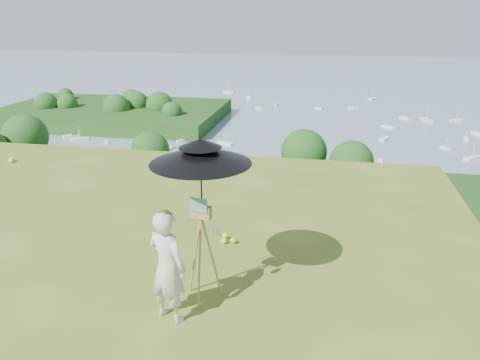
# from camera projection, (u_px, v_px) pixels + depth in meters

# --- Properties ---
(ground) EXTENTS (14.00, 14.00, 0.00)m
(ground) POSITION_uv_depth(u_px,v_px,m) (50.00, 279.00, 7.11)
(ground) COLOR #49641C
(ground) RESTS_ON ground
(forest_slope) EXTENTS (140.00, 56.00, 22.00)m
(forest_slope) POSITION_uv_depth(u_px,v_px,m) (275.00, 343.00, 49.25)
(forest_slope) COLOR #173B10
(forest_slope) RESTS_ON bay_water
(shoreline_tier) EXTENTS (170.00, 28.00, 8.00)m
(shoreline_tier) POSITION_uv_depth(u_px,v_px,m) (299.00, 236.00, 88.60)
(shoreline_tier) COLOR gray
(shoreline_tier) RESTS_ON bay_water
(bay_water) EXTENTS (700.00, 700.00, 0.00)m
(bay_water) POSITION_uv_depth(u_px,v_px,m) (322.00, 91.00, 240.53)
(bay_water) COLOR #7296A3
(bay_water) RESTS_ON ground
(peninsula) EXTENTS (90.00, 60.00, 12.00)m
(peninsula) POSITION_uv_depth(u_px,v_px,m) (112.00, 107.00, 173.46)
(peninsula) COLOR #173B10
(peninsula) RESTS_ON bay_water
(slope_trees) EXTENTS (110.00, 50.00, 6.00)m
(slope_trees) POSITION_uv_depth(u_px,v_px,m) (278.00, 222.00, 44.53)
(slope_trees) COLOR #184F17
(slope_trees) RESTS_ON forest_slope
(harbor_town) EXTENTS (110.00, 22.00, 5.00)m
(harbor_town) POSITION_uv_depth(u_px,v_px,m) (300.00, 204.00, 86.41)
(harbor_town) COLOR silver
(harbor_town) RESTS_ON shoreline_tier
(moored_boats) EXTENTS (140.00, 140.00, 0.70)m
(moored_boats) POSITION_uv_depth(u_px,v_px,m) (281.00, 123.00, 169.55)
(moored_boats) COLOR white
(moored_boats) RESTS_ON bay_water
(wildflowers) EXTENTS (10.00, 10.50, 0.12)m
(wildflowers) POSITION_uv_depth(u_px,v_px,m) (59.00, 268.00, 7.32)
(wildflowers) COLOR yellow
(wildflowers) RESTS_ON ground
(painter) EXTENTS (0.66, 0.56, 1.54)m
(painter) POSITION_uv_depth(u_px,v_px,m) (167.00, 266.00, 5.96)
(painter) COLOR beige
(painter) RESTS_ON ground
(field_easel) EXTENTS (0.71, 0.71, 1.55)m
(field_easel) POSITION_uv_depth(u_px,v_px,m) (202.00, 249.00, 6.39)
(field_easel) COLOR #A17543
(field_easel) RESTS_ON ground
(sun_umbrella) EXTENTS (1.77, 1.77, 1.10)m
(sun_umbrella) POSITION_uv_depth(u_px,v_px,m) (201.00, 176.00, 6.06)
(sun_umbrella) COLOR black
(sun_umbrella) RESTS_ON field_easel
(painter_cap) EXTENTS (0.27, 0.29, 0.10)m
(painter_cap) POSITION_uv_depth(u_px,v_px,m) (164.00, 214.00, 5.72)
(painter_cap) COLOR #D47475
(painter_cap) RESTS_ON painter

